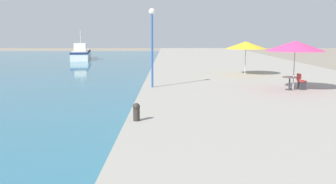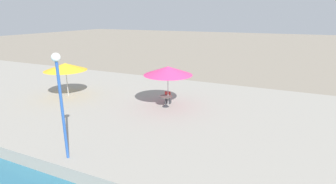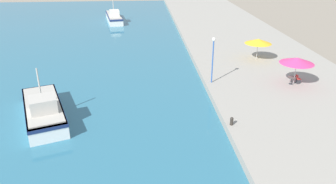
{
  "view_description": "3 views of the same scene",
  "coord_description": "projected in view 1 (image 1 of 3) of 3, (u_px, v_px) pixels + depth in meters",
  "views": [
    {
      "loc": [
        1.54,
        -0.41,
        3.79
      ],
      "look_at": [
        1.5,
        14.45,
        1.47
      ],
      "focal_mm": 40.0,
      "sensor_mm": 36.0,
      "label": 1
    },
    {
      "loc": [
        -6.75,
        13.21,
        6.63
      ],
      "look_at": [
        8.53,
        20.24,
        1.67
      ],
      "focal_mm": 28.0,
      "sensor_mm": 36.0,
      "label": 2
    },
    {
      "loc": [
        -6.12,
        -8.41,
        12.93
      ],
      "look_at": [
        -4.0,
        18.0,
        1.27
      ],
      "focal_mm": 35.0,
      "sensor_mm": 36.0,
      "label": 3
    }
  ],
  "objects": [
    {
      "name": "quay_promenade",
      "position": [
        233.0,
        69.0,
        37.48
      ],
      "size": [
        16.0,
        90.0,
        0.67
      ],
      "color": "gray",
      "rests_on": "ground_plane"
    },
    {
      "name": "cafe_umbrella_white",
      "position": [
        247.0,
        45.0,
        28.33
      ],
      "size": [
        3.13,
        3.13,
        2.54
      ],
      "color": "#B7B7B7",
      "rests_on": "quay_promenade"
    },
    {
      "name": "mooring_bollard",
      "position": [
        137.0,
        111.0,
        13.5
      ],
      "size": [
        0.26,
        0.26,
        0.65
      ],
      "color": "#2D2823",
      "rests_on": "quay_promenade"
    },
    {
      "name": "cafe_chair_left",
      "position": [
        303.0,
        84.0,
        21.03
      ],
      "size": [
        0.49,
        0.47,
        0.91
      ],
      "rotation": [
        0.0,
        0.0,
        -1.4
      ],
      "color": "#2D2D33",
      "rests_on": "quay_promenade"
    },
    {
      "name": "fishing_boat_mid",
      "position": [
        82.0,
        54.0,
        55.49
      ],
      "size": [
        4.04,
        10.38,
        4.22
      ],
      "rotation": [
        0.0,
        0.0,
        0.16
      ],
      "color": "silver",
      "rests_on": "water_basin"
    },
    {
      "name": "cafe_umbrella_pink",
      "position": [
        296.0,
        46.0,
        20.49
      ],
      "size": [
        3.24,
        3.24,
        2.74
      ],
      "color": "#B7B7B7",
      "rests_on": "quay_promenade"
    },
    {
      "name": "lamppost",
      "position": [
        153.0,
        34.0,
        21.56
      ],
      "size": [
        0.36,
        0.36,
        4.56
      ],
      "color": "#28519E",
      "rests_on": "quay_promenade"
    },
    {
      "name": "cafe_table",
      "position": [
        291.0,
        81.0,
        20.89
      ],
      "size": [
        0.8,
        0.8,
        0.74
      ],
      "color": "#333338",
      "rests_on": "quay_promenade"
    }
  ]
}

